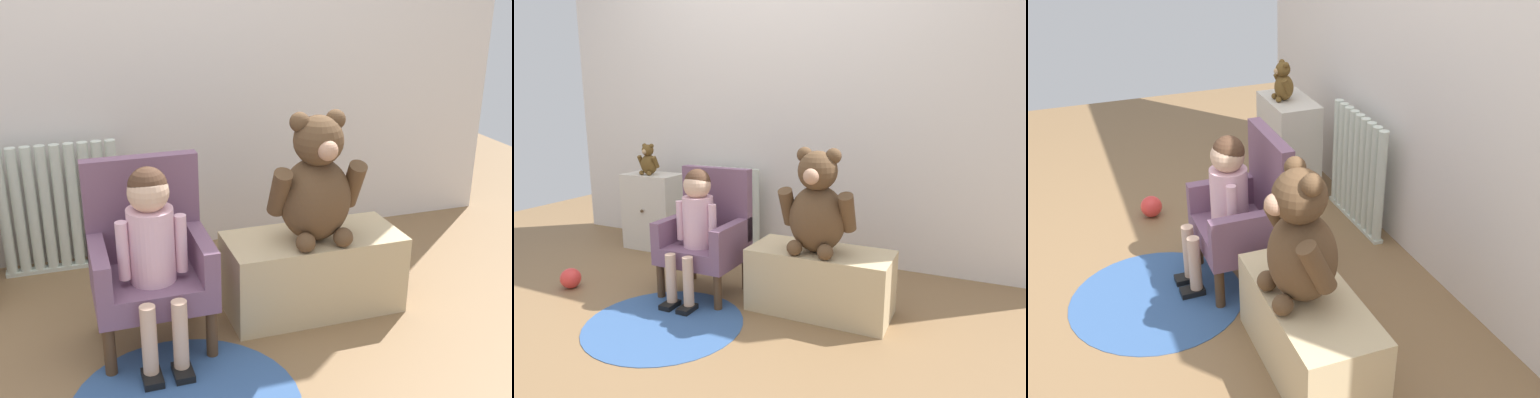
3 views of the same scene
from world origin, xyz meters
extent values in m
plane|color=brown|center=(0.00, 0.00, 0.00)|extent=(6.00, 6.00, 0.00)
cube|color=silver|center=(0.00, 1.29, 1.20)|extent=(3.80, 0.05, 2.40)
cylinder|color=silver|center=(-0.69, 1.16, 0.32)|extent=(0.05, 0.05, 0.60)
cylinder|color=silver|center=(-0.63, 1.16, 0.32)|extent=(0.05, 0.05, 0.60)
cylinder|color=silver|center=(-0.57, 1.16, 0.32)|extent=(0.05, 0.05, 0.60)
cylinder|color=silver|center=(-0.50, 1.16, 0.32)|extent=(0.05, 0.05, 0.60)
cylinder|color=silver|center=(-0.44, 1.16, 0.32)|extent=(0.05, 0.05, 0.60)
cylinder|color=silver|center=(-0.38, 1.16, 0.32)|extent=(0.05, 0.05, 0.60)
cylinder|color=silver|center=(-0.32, 1.16, 0.32)|extent=(0.05, 0.05, 0.60)
cylinder|color=silver|center=(-0.26, 1.16, 0.32)|extent=(0.05, 0.05, 0.60)
cylinder|color=silver|center=(-0.19, 1.16, 0.32)|extent=(0.05, 0.05, 0.60)
cube|color=silver|center=(-0.44, 1.16, 0.01)|extent=(0.56, 0.05, 0.02)
cube|color=beige|center=(-0.96, 0.97, 0.28)|extent=(0.42, 0.25, 0.56)
sphere|color=#4C3823|center=(-0.96, 0.84, 0.31)|extent=(0.02, 0.02, 0.02)
cube|color=#75516B|center=(-0.14, 0.40, 0.24)|extent=(0.44, 0.37, 0.10)
cube|color=#75516B|center=(-0.14, 0.56, 0.50)|extent=(0.44, 0.06, 0.42)
cube|color=#75516B|center=(-0.33, 0.40, 0.36)|extent=(0.06, 0.37, 0.14)
cube|color=#75516B|center=(0.05, 0.40, 0.36)|extent=(0.06, 0.37, 0.14)
cylinder|color=#4C331E|center=(-0.33, 0.25, 0.10)|extent=(0.04, 0.04, 0.19)
cylinder|color=#4C331E|center=(0.04, 0.25, 0.10)|extent=(0.04, 0.04, 0.19)
cylinder|color=#4C331E|center=(-0.33, 0.56, 0.10)|extent=(0.04, 0.04, 0.19)
cylinder|color=#4C331E|center=(0.04, 0.56, 0.10)|extent=(0.04, 0.04, 0.19)
cylinder|color=beige|center=(-0.14, 0.36, 0.43)|extent=(0.17, 0.17, 0.28)
sphere|color=#D8AD8E|center=(-0.14, 0.36, 0.64)|extent=(0.15, 0.15, 0.15)
sphere|color=#472D1E|center=(-0.14, 0.37, 0.66)|extent=(0.14, 0.14, 0.14)
cylinder|color=#D8AD8E|center=(-0.20, 0.17, 0.16)|extent=(0.06, 0.06, 0.26)
cube|color=black|center=(-0.20, 0.15, 0.01)|extent=(0.07, 0.11, 0.03)
cylinder|color=#D8AD8E|center=(-0.09, 0.17, 0.16)|extent=(0.06, 0.06, 0.26)
cube|color=black|center=(-0.09, 0.15, 0.01)|extent=(0.07, 0.11, 0.03)
cylinder|color=beige|center=(-0.25, 0.34, 0.43)|extent=(0.04, 0.04, 0.22)
cylinder|color=beige|center=(-0.04, 0.34, 0.43)|extent=(0.04, 0.04, 0.22)
cube|color=tan|center=(0.54, 0.46, 0.17)|extent=(0.73, 0.33, 0.33)
ellipsoid|color=brown|center=(0.53, 0.43, 0.51)|extent=(0.29, 0.25, 0.34)
sphere|color=brown|center=(0.53, 0.42, 0.75)|extent=(0.20, 0.20, 0.20)
sphere|color=tan|center=(0.53, 0.33, 0.74)|extent=(0.08, 0.08, 0.08)
sphere|color=brown|center=(0.45, 0.43, 0.83)|extent=(0.08, 0.08, 0.08)
sphere|color=brown|center=(0.60, 0.43, 0.83)|extent=(0.08, 0.08, 0.08)
cylinder|color=brown|center=(0.37, 0.42, 0.56)|extent=(0.07, 0.15, 0.21)
cylinder|color=brown|center=(0.68, 0.42, 0.56)|extent=(0.07, 0.15, 0.21)
sphere|color=brown|center=(0.45, 0.33, 0.37)|extent=(0.08, 0.08, 0.08)
sphere|color=brown|center=(0.60, 0.33, 0.37)|extent=(0.08, 0.08, 0.08)
ellipsoid|color=brown|center=(-0.96, 0.94, 0.64)|extent=(0.12, 0.11, 0.15)
sphere|color=brown|center=(-0.96, 0.94, 0.74)|extent=(0.08, 0.08, 0.08)
sphere|color=tan|center=(-0.96, 0.90, 0.74)|extent=(0.03, 0.03, 0.03)
sphere|color=brown|center=(-0.99, 0.94, 0.77)|extent=(0.03, 0.03, 0.03)
sphere|color=brown|center=(-0.93, 0.94, 0.77)|extent=(0.03, 0.03, 0.03)
cylinder|color=brown|center=(-1.03, 0.94, 0.66)|extent=(0.03, 0.06, 0.09)
cylinder|color=brown|center=(-0.89, 0.94, 0.66)|extent=(0.03, 0.06, 0.09)
sphere|color=brown|center=(-0.99, 0.90, 0.58)|extent=(0.03, 0.03, 0.03)
sphere|color=brown|center=(-0.93, 0.90, 0.58)|extent=(0.03, 0.03, 0.03)
cylinder|color=#325387|center=(-0.11, -0.01, 0.00)|extent=(0.79, 0.79, 0.01)
sphere|color=#E13936|center=(-0.90, 0.12, 0.06)|extent=(0.12, 0.12, 0.12)
camera|label=1|loc=(-0.44, -1.76, 1.41)|focal=45.00mm
camera|label=2|loc=(1.26, -1.67, 1.07)|focal=32.00mm
camera|label=3|loc=(2.31, -0.33, 1.75)|focal=45.00mm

